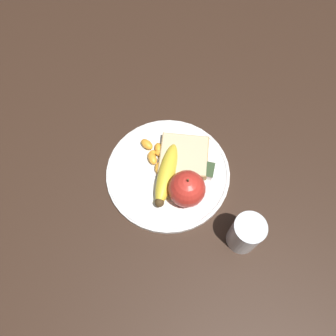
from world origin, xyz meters
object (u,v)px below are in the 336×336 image
at_px(apple, 187,189).
at_px(banana, 165,174).
at_px(bread_slice, 184,156).
at_px(plate, 168,172).
at_px(fork, 164,173).
at_px(juice_glass, 245,234).
at_px(jam_packet, 204,170).

bearing_deg(apple, banana, 149.64).
bearing_deg(apple, bread_slice, 104.78).
bearing_deg(apple, plate, 137.24).
height_order(bread_slice, fork, bread_slice).
bearing_deg(juice_glass, bread_slice, 134.91).
distance_m(juice_glass, fork, 0.23).
xyz_separation_m(banana, jam_packet, (0.08, 0.03, -0.01)).
relative_size(apple, fork, 0.53).
height_order(juice_glass, apple, apple).
bearing_deg(jam_packet, bread_slice, 153.38).
distance_m(juice_glass, banana, 0.21).
bearing_deg(jam_packet, fork, -165.94).
height_order(plate, fork, fork).
relative_size(plate, banana, 1.81).
relative_size(bread_slice, jam_packet, 2.69).
height_order(plate, apple, apple).
height_order(apple, jam_packet, apple).
relative_size(apple, bread_slice, 0.73).
relative_size(banana, bread_slice, 1.29).
relative_size(banana, fork, 0.93).
xyz_separation_m(bread_slice, fork, (-0.04, -0.05, -0.01)).
distance_m(juice_glass, bread_slice, 0.23).
distance_m(apple, bread_slice, 0.10).
distance_m(bread_slice, jam_packet, 0.06).
relative_size(juice_glass, fork, 0.57).
bearing_deg(banana, juice_glass, -27.75).
height_order(plate, banana, banana).
height_order(juice_glass, fork, juice_glass).
height_order(apple, fork, apple).
distance_m(apple, fork, 0.08).
xyz_separation_m(plate, bread_slice, (0.03, 0.04, 0.02)).
distance_m(plate, bread_slice, 0.05).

